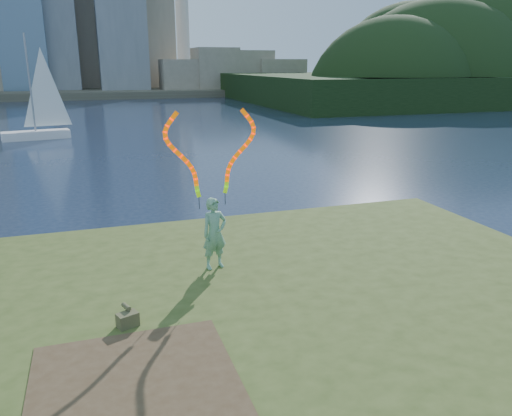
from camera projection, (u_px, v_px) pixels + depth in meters
name	position (u px, v px, depth m)	size (l,w,h in m)	color
ground	(220.00, 313.00, 11.69)	(320.00, 320.00, 0.00)	#18253E
grassy_knoll	(250.00, 352.00, 9.50)	(20.00, 18.00, 0.80)	#3A4A1A
dirt_patch	(135.00, 381.00, 7.88)	(3.20, 3.00, 0.02)	#47331E
far_shore	(101.00, 90.00, 98.16)	(320.00, 40.00, 1.20)	#504B3B
wooded_hill	(474.00, 97.00, 84.25)	(78.00, 50.00, 63.00)	black
woman_with_ribbons	(214.00, 213.00, 11.94)	(2.04, 0.69, 4.13)	#0F6735
canvas_bag	(128.00, 319.00, 9.51)	(0.45, 0.51, 0.37)	#454829
sailboat	(38.00, 121.00, 38.35)	(5.23, 2.40, 7.85)	white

